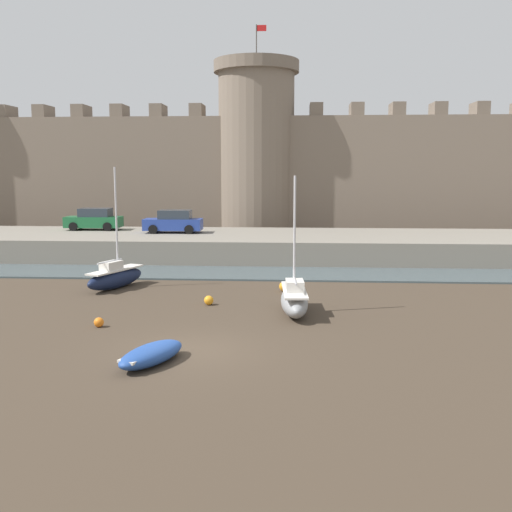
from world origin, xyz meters
TOP-DOWN VIEW (x-y plane):
  - ground_plane at (0.00, 0.00)m, footprint 160.00×160.00m
  - water_channel at (0.00, 15.14)m, footprint 80.00×4.50m
  - quay_road at (0.00, 22.39)m, footprint 68.21×10.00m
  - castle at (-0.00, 33.88)m, footprint 63.55×7.34m
  - rowboat_midflat_right at (-1.00, -1.41)m, footprint 2.18×3.01m
  - sailboat_midflat_centre at (3.43, 5.49)m, footprint 1.35×4.19m
  - sailboat_foreground_right at (-5.74, 10.48)m, footprint 2.45×4.20m
  - mooring_buoy_mid_mud at (-4.08, 2.84)m, footprint 0.38×0.38m
  - mooring_buoy_near_channel at (-0.41, 6.95)m, footprint 0.43×0.43m
  - mooring_buoy_near_shore at (2.93, 10.17)m, footprint 0.52×0.52m
  - car_quay_east at (-5.21, 22.92)m, footprint 4.13×1.94m
  - car_quay_west at (-11.58, 24.63)m, footprint 4.13×1.94m

SIDE VIEW (x-z plane):
  - ground_plane at x=0.00m, z-range 0.00..0.00m
  - water_channel at x=0.00m, z-range 0.00..0.10m
  - mooring_buoy_mid_mud at x=-4.08m, z-range 0.00..0.38m
  - mooring_buoy_near_channel at x=-0.41m, z-range 0.00..0.43m
  - mooring_buoy_near_shore at x=2.93m, z-range 0.00..0.52m
  - rowboat_midflat_right at x=-1.00m, z-range 0.02..0.64m
  - sailboat_foreground_right at x=-5.74m, z-range -2.48..3.70m
  - sailboat_midflat_centre at x=3.43m, z-range -2.26..3.52m
  - quay_road at x=0.00m, z-range 0.00..1.59m
  - car_quay_east at x=-5.21m, z-range 1.56..3.18m
  - car_quay_west at x=-11.58m, z-range 1.56..3.18m
  - castle at x=0.00m, z-range -2.46..15.86m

